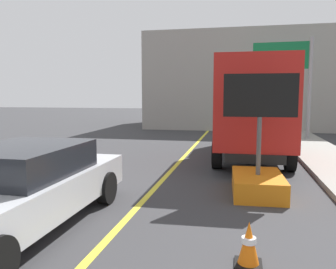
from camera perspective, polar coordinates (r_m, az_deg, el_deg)
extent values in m
cube|color=orange|center=(8.04, 14.77, -8.06)|extent=(1.18, 1.85, 0.45)
cylinder|color=#4C4C4C|center=(7.87, 14.95, -1.88)|extent=(0.10, 0.10, 1.30)
cube|color=black|center=(7.79, 15.20, 6.33)|extent=(1.60, 0.15, 0.95)
sphere|color=yellow|center=(7.91, 19.15, 6.20)|extent=(0.09, 0.09, 0.09)
sphere|color=yellow|center=(7.87, 16.98, 6.28)|extent=(0.09, 0.09, 0.09)
sphere|color=yellow|center=(7.84, 14.80, 6.35)|extent=(0.09, 0.09, 0.09)
sphere|color=yellow|center=(7.81, 12.59, 6.40)|extent=(0.09, 0.09, 0.09)
sphere|color=yellow|center=(7.81, 11.37, 7.75)|extent=(0.09, 0.09, 0.09)
sphere|color=yellow|center=(7.81, 11.31, 5.11)|extent=(0.09, 0.09, 0.09)
cube|color=black|center=(12.57, 13.65, -1.18)|extent=(1.61, 6.99, 0.25)
cube|color=silver|center=(14.98, 13.43, 4.17)|extent=(2.24, 1.97, 1.90)
cube|color=red|center=(11.40, 14.03, 5.31)|extent=(2.26, 4.76, 2.63)
cylinder|color=black|center=(14.94, 9.25, -0.36)|extent=(0.29, 0.90, 0.90)
cylinder|color=black|center=(15.01, 17.38, -0.54)|extent=(0.29, 0.90, 0.90)
cylinder|color=black|center=(10.53, 8.22, -3.22)|extent=(0.29, 0.90, 0.90)
cylinder|color=black|center=(10.62, 19.76, -3.46)|extent=(0.29, 0.90, 0.90)
cube|color=silver|center=(6.20, -24.17, -9.39)|extent=(1.92, 4.96, 0.60)
cube|color=black|center=(6.28, -23.06, -4.01)|extent=(1.68, 2.24, 0.50)
cylinder|color=black|center=(7.21, -10.27, -8.79)|extent=(0.22, 0.66, 0.66)
cylinder|color=black|center=(8.07, -22.40, -7.53)|extent=(0.22, 0.66, 0.66)
cylinder|color=gray|center=(17.88, 22.62, 6.93)|extent=(0.18, 0.18, 5.00)
cube|color=#0F6033|center=(17.85, 18.29, 12.42)|extent=(2.60, 0.19, 1.30)
cube|color=white|center=(17.88, 18.29, 12.40)|extent=(1.82, 0.10, 0.18)
cube|color=gray|center=(26.17, 20.07, 8.23)|extent=(19.78, 8.84, 6.34)
cube|color=black|center=(4.92, 13.27, -20.32)|extent=(0.36, 0.36, 0.03)
cone|color=orange|center=(4.79, 13.36, -17.15)|extent=(0.28, 0.28, 0.56)
cylinder|color=white|center=(4.78, 13.37, -16.84)|extent=(0.19, 0.19, 0.08)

